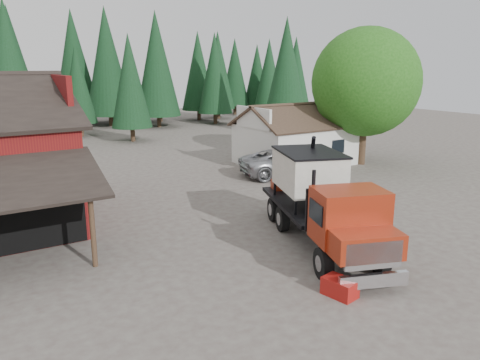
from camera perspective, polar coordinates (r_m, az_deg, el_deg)
ground at (r=19.26m, az=1.01°, el=-8.93°), size 120.00×120.00×0.00m
farmhouse at (r=36.41m, az=6.86°, el=4.64°), size 8.60×6.42×4.65m
deciduous_tree at (r=36.53m, az=15.11°, el=11.00°), size 8.00×8.00×10.20m
conifer_backdrop at (r=58.12m, az=-22.55°, el=5.48°), size 76.00×16.00×16.00m
near_pine_b at (r=47.53m, az=-13.28°, el=11.65°), size 3.96×3.96×10.40m
near_pine_c at (r=51.73m, az=5.65°, el=13.22°), size 4.84×4.84×12.40m
near_pine_d at (r=49.14m, az=-26.32°, el=12.43°), size 5.28×5.28×13.40m
feed_truck at (r=19.89m, az=9.92°, el=-2.21°), size 5.78×9.88×4.33m
silver_car at (r=32.34m, az=5.90°, el=2.16°), size 7.17×4.53×1.84m
equip_box at (r=16.22m, az=12.07°, el=-12.68°), size 0.89×1.21×0.60m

